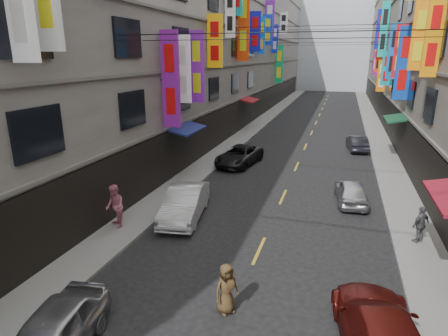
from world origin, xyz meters
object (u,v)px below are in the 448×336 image
Objects in this scene: car_left_mid at (185,203)px; pedestrian_rfar at (421,224)px; car_right_near at (382,335)px; car_right_far at (357,143)px; car_left_far at (239,156)px; pedestrian_lfar at (115,206)px; pedestrian_crossing at (227,289)px; car_right_mid at (351,192)px; scooter_far_right at (344,191)px.

pedestrian_rfar is at bearing -7.60° from car_left_mid.
car_right_near reaches higher than car_right_far.
car_left_far is 2.41× the size of pedestrian_lfar.
pedestrian_crossing is at bearing 11.96° from pedestrian_lfar.
pedestrian_crossing is at bearing 64.21° from car_right_mid.
car_left_far is at bearing 32.86° from car_right_far.
pedestrian_rfar is 0.98× the size of pedestrian_crossing.
car_right_near is 11.19m from pedestrian_lfar.
pedestrian_rfar is (12.27, 2.40, -0.19)m from pedestrian_lfar.
car_right_far is at bearing -99.27° from car_right_mid.
car_right_mid is 11.76m from car_right_far.
car_right_far reaches higher than scooter_far_right.
car_left_far is (-6.96, 4.56, 0.20)m from scooter_far_right.
pedestrian_rfar reaches higher than pedestrian_crossing.
car_right_mid is at bearing -25.85° from car_left_far.
car_right_near reaches higher than car_left_far.
pedestrian_crossing is (-3.55, -10.06, 0.17)m from car_right_mid.
pedestrian_lfar is at bearing 51.20° from scooter_far_right.
pedestrian_crossing reaches higher than car_left_far.
pedestrian_rfar is (9.91, 0.34, 0.15)m from car_left_mid.
pedestrian_rfar is (2.55, -3.87, 0.28)m from car_right_mid.
car_left_mid is 2.85× the size of pedestrian_crossing.
car_left_far reaches higher than scooter_far_right.
car_left_far is 17.53m from car_right_near.
scooter_far_right is at bearing 77.91° from car_right_far.
car_right_far is 15.73m from pedestrian_rfar.
car_right_near is 2.52× the size of pedestrian_lfar.
scooter_far_right is 8.48m from car_left_mid.
car_right_far is (7.96, 15.95, -0.13)m from car_left_mid.
car_right_far is at bearing 53.90° from car_left_mid.
car_left_far is 8.85m from car_right_mid.
pedestrian_lfar is 12.50m from pedestrian_rfar.
car_right_mid is 0.98× the size of car_right_far.
scooter_far_right is at bearing 24.11° from car_left_mid.
car_right_near is at bearing -54.35° from car_left_far.
car_left_far is 11.59m from pedestrian_lfar.
car_left_mid reaches higher than scooter_far_right.
car_left_far is at bearing 121.35° from pedestrian_lfar.
car_right_far is at bearing -127.03° from pedestrian_rfar.
pedestrian_lfar reaches higher than car_right_far.
car_right_mid is at bearing 20.19° from car_left_mid.
car_left_far is 10.33m from car_right_far.
car_left_far is 2.95× the size of pedestrian_crossing.
car_left_mid is at bearing 76.08° from pedestrian_crossing.
car_right_near is 1.32× the size of car_right_far.
car_right_near reaches higher than scooter_far_right.
pedestrian_lfar is (-2.44, -11.33, 0.43)m from car_left_far.
pedestrian_crossing is at bearing -67.20° from car_left_far.
car_right_mid is 4.64m from pedestrian_rfar.
pedestrian_lfar reaches higher than scooter_far_right.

